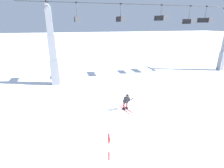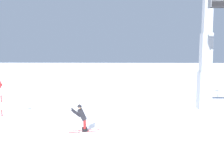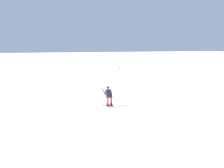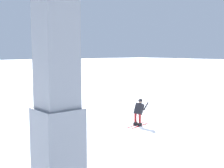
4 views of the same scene
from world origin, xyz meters
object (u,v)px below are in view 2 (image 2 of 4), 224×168
lift_tower_near (206,60)px  chairlift_seat_nearest (224,2)px  skier_carving_main (82,116)px  trail_marker_pole (1,97)px

lift_tower_near → chairlift_seat_nearest: size_ratio=4.42×
skier_carving_main → chairlift_seat_nearest: chairlift_seat_nearest is taller
skier_carving_main → trail_marker_pole: 6.66m
lift_tower_near → trail_marker_pole: (2.87, -14.21, -2.43)m
skier_carving_main → chairlift_seat_nearest: 10.89m
chairlift_seat_nearest → lift_tower_near: bearing=-180.0°
chairlift_seat_nearest → trail_marker_pole: bearing=-90.1°
lift_tower_near → trail_marker_pole: size_ratio=3.82×
skier_carving_main → trail_marker_pole: trail_marker_pole is taller
lift_tower_near → chairlift_seat_nearest: lift_tower_near is taller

